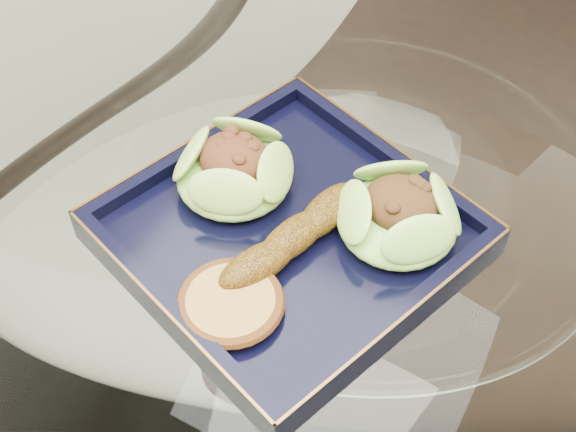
% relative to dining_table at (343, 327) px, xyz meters
% --- Properties ---
extents(dining_table, '(1.13, 1.13, 0.77)m').
position_rel_dining_table_xyz_m(dining_table, '(0.00, 0.00, 0.00)').
color(dining_table, white).
rests_on(dining_table, ground).
extents(dining_chair, '(0.42, 0.42, 0.89)m').
position_rel_dining_table_xyz_m(dining_chair, '(0.01, 0.48, -0.10)').
color(dining_chair, black).
rests_on(dining_chair, ground).
extents(navy_plate, '(0.35, 0.35, 0.02)m').
position_rel_dining_table_xyz_m(navy_plate, '(-0.04, -0.04, 0.17)').
color(navy_plate, black).
rests_on(navy_plate, dining_table).
extents(lettuce_wrap_left, '(0.12, 0.12, 0.04)m').
position_rel_dining_table_xyz_m(lettuce_wrap_left, '(-0.11, -0.02, 0.20)').
color(lettuce_wrap_left, '#6AA02E').
rests_on(lettuce_wrap_left, navy_plate).
extents(lettuce_wrap_right, '(0.13, 0.13, 0.04)m').
position_rel_dining_table_xyz_m(lettuce_wrap_right, '(0.04, 0.00, 0.20)').
color(lettuce_wrap_right, '#65AA31').
rests_on(lettuce_wrap_right, navy_plate).
extents(roasted_plantain, '(0.08, 0.15, 0.03)m').
position_rel_dining_table_xyz_m(roasted_plantain, '(-0.03, -0.06, 0.20)').
color(roasted_plantain, '#69420B').
rests_on(roasted_plantain, navy_plate).
extents(crumb_patty, '(0.10, 0.10, 0.01)m').
position_rel_dining_table_xyz_m(crumb_patty, '(-0.05, -0.14, 0.19)').
color(crumb_patty, '#AA8138').
rests_on(crumb_patty, navy_plate).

